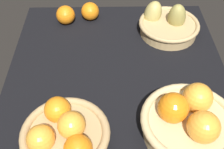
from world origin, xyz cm
name	(u,v)px	position (x,y,z in cm)	size (l,w,h in cm)	color
market_tray	(117,81)	(0.00, 0.00, 1.50)	(84.00, 72.00, 3.00)	black
basket_far_right	(189,122)	(20.93, 17.89, 7.98)	(25.40, 25.40, 12.64)	tan
basket_far_left_pears	(168,24)	(-23.89, 19.49, 6.65)	(22.39, 22.39, 13.37)	tan
basket_near_right	(64,134)	(23.39, -14.33, 6.84)	(23.15, 23.15, 10.48)	tan
loose_orange_front_gap	(66,15)	(-30.71, -19.25, 6.63)	(7.26, 7.26, 7.26)	orange
loose_orange_side_gap	(90,11)	(-33.27, -9.82, 6.53)	(7.05, 7.05, 7.05)	orange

